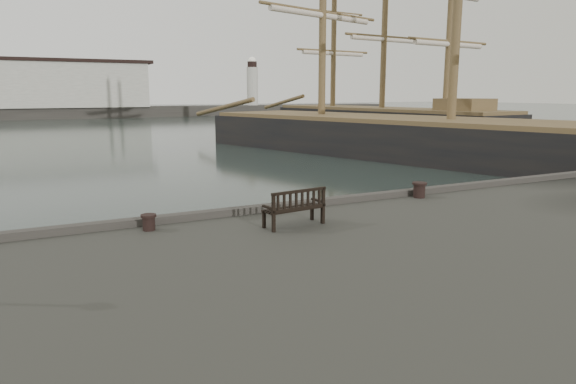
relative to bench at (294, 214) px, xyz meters
name	(u,v)px	position (x,y,z in m)	size (l,w,h in m)	color
ground	(280,263)	(0.51, 1.85, -1.84)	(400.00, 400.00, 0.00)	black
breakwater	(34,95)	(-4.05, 93.85, 2.46)	(140.00, 9.50, 12.20)	#383530
bench	(294,214)	(0.00, 0.00, 0.00)	(1.57, 0.71, 0.87)	black
bollard_left	(149,222)	(-3.16, 1.16, -0.09)	(0.35, 0.35, 0.37)	black
bollard_right	(419,190)	(4.91, 1.29, -0.05)	(0.44, 0.44, 0.46)	black
tall_ship_main	(449,149)	(20.59, 16.26, -1.03)	(20.96, 43.59, 32.23)	black
tall_ship_far	(381,127)	(30.16, 36.80, -0.95)	(10.35, 32.39, 27.28)	black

